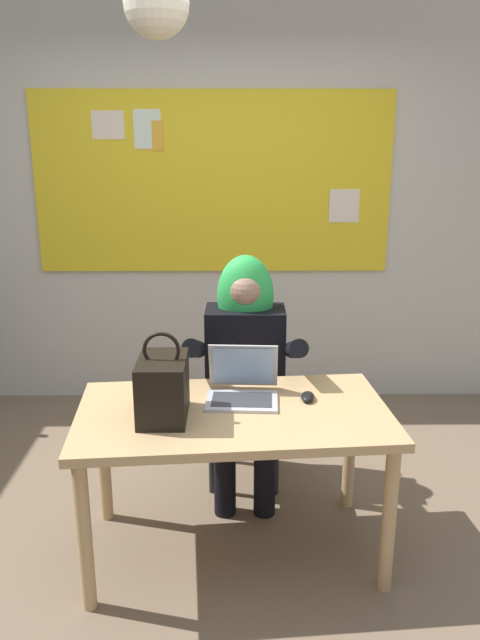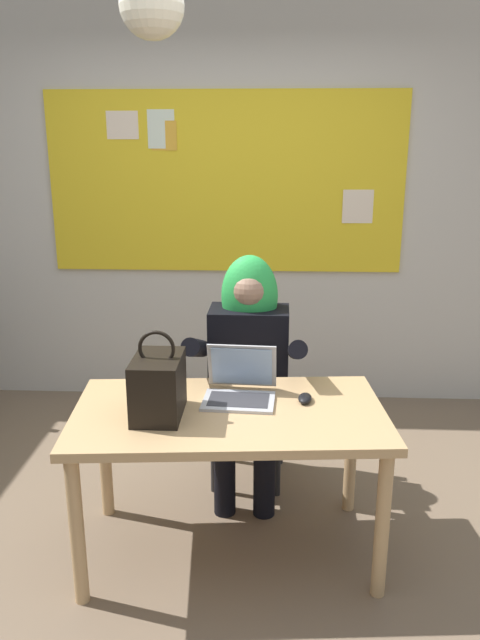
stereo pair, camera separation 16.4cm
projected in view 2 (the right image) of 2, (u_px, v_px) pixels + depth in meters
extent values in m
plane|color=#75604C|center=(202.00, 545.00, 2.93)|extent=(24.00, 24.00, 0.00)
cube|color=beige|center=(227.00, 209.00, 4.30)|extent=(6.51, 0.10, 2.74)
cube|color=yellow|center=(226.00, 183.00, 4.19)|extent=(2.40, 0.02, 1.20)
cube|color=#F4E0C6|center=(122.00, 125.00, 4.10)|extent=(0.21, 0.01, 0.18)
cube|color=#F4E0C6|center=(358.00, 207.00, 4.18)|extent=(0.21, 0.01, 0.22)
cube|color=white|center=(161.00, 129.00, 4.09)|extent=(0.18, 0.01, 0.25)
cube|color=gold|center=(164.00, 136.00, 4.11)|extent=(0.17, 0.01, 0.19)
sphere|color=#F2EACC|center=(152.00, 5.00, 2.25)|extent=(0.24, 0.24, 0.24)
cube|color=tan|center=(229.00, 414.00, 2.70)|extent=(1.41, 0.85, 0.04)
cylinder|color=tan|center=(77.00, 531.00, 2.48)|extent=(0.06, 0.06, 0.67)
cylinder|color=tan|center=(382.00, 525.00, 2.52)|extent=(0.06, 0.06, 0.67)
cylinder|color=tan|center=(105.00, 454.00, 3.09)|extent=(0.06, 0.06, 0.67)
cylinder|color=tan|center=(351.00, 450.00, 3.12)|extent=(0.06, 0.06, 0.67)
cube|color=#4C1E19|center=(249.00, 404.00, 3.40)|extent=(0.44, 0.44, 0.04)
cube|color=#4C1E19|center=(252.00, 351.00, 3.51)|extent=(0.38, 0.06, 0.45)
cylinder|color=#262628|center=(277.00, 459.00, 3.28)|extent=(0.04, 0.04, 0.42)
cylinder|color=#262628|center=(214.00, 456.00, 3.32)|extent=(0.04, 0.04, 0.42)
cylinder|color=#262628|center=(280.00, 430.00, 3.61)|extent=(0.04, 0.04, 0.42)
cylinder|color=#262628|center=(222.00, 427.00, 3.64)|extent=(0.04, 0.04, 0.42)
cylinder|color=black|center=(264.00, 473.00, 3.11)|extent=(0.11, 0.11, 0.46)
cylinder|color=black|center=(225.00, 472.00, 3.12)|extent=(0.11, 0.11, 0.46)
cylinder|color=black|center=(266.00, 411.00, 3.19)|extent=(0.16, 0.42, 0.15)
cylinder|color=black|center=(227.00, 410.00, 3.21)|extent=(0.16, 0.42, 0.15)
cube|color=black|center=(249.00, 355.00, 3.34)|extent=(0.43, 0.27, 0.52)
cylinder|color=black|center=(297.00, 350.00, 3.07)|extent=(0.10, 0.46, 0.24)
cylinder|color=black|center=(197.00, 348.00, 3.10)|extent=(0.10, 0.46, 0.24)
sphere|color=#A37A60|center=(249.00, 290.00, 3.23)|extent=(0.20, 0.20, 0.20)
ellipsoid|color=green|center=(250.00, 296.00, 3.27)|extent=(0.30, 0.23, 0.44)
cube|color=#B7B7BC|center=(239.00, 401.00, 2.77)|extent=(0.33, 0.24, 0.01)
cube|color=#333338|center=(239.00, 400.00, 2.77)|extent=(0.28, 0.18, 0.00)
cube|color=#B7B7BC|center=(242.00, 365.00, 2.87)|extent=(0.32, 0.09, 0.22)
cube|color=#99B7E0|center=(242.00, 367.00, 2.87)|extent=(0.28, 0.08, 0.19)
ellipsoid|color=black|center=(305.00, 398.00, 2.77)|extent=(0.08, 0.11, 0.03)
cube|color=black|center=(158.00, 386.00, 2.61)|extent=(0.20, 0.30, 0.26)
torus|color=black|center=(157.00, 348.00, 2.56)|extent=(0.16, 0.02, 0.16)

